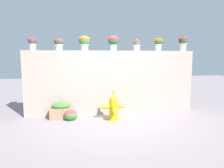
# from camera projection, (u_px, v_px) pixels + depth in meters

# --- Properties ---
(ground_plane) EXTENTS (24.00, 24.00, 0.00)m
(ground_plane) POSITION_uv_depth(u_px,v_px,m) (118.00, 121.00, 5.59)
(ground_plane) COLOR gray
(stone_wall) EXTENTS (5.12, 0.34, 1.90)m
(stone_wall) POSITION_uv_depth(u_px,v_px,m) (112.00, 82.00, 6.38)
(stone_wall) COLOR #A99789
(stone_wall) RESTS_ON ground
(potted_plant_0) EXTENTS (0.24, 0.24, 0.37)m
(potted_plant_0) POSITION_uv_depth(u_px,v_px,m) (32.00, 42.00, 5.82)
(potted_plant_0) COLOR silver
(potted_plant_0) RESTS_ON stone_wall
(potted_plant_1) EXTENTS (0.25, 0.25, 0.35)m
(potted_plant_1) POSITION_uv_depth(u_px,v_px,m) (59.00, 43.00, 5.92)
(potted_plant_1) COLOR beige
(potted_plant_1) RESTS_ON stone_wall
(potted_plant_2) EXTENTS (0.33, 0.33, 0.44)m
(potted_plant_2) POSITION_uv_depth(u_px,v_px,m) (84.00, 41.00, 6.09)
(potted_plant_2) COLOR silver
(potted_plant_2) RESTS_ON stone_wall
(potted_plant_3) EXTENTS (0.33, 0.33, 0.45)m
(potted_plant_3) POSITION_uv_depth(u_px,v_px,m) (113.00, 41.00, 6.24)
(potted_plant_3) COLOR silver
(potted_plant_3) RESTS_ON stone_wall
(potted_plant_4) EXTENTS (0.22, 0.22, 0.34)m
(potted_plant_4) POSITION_uv_depth(u_px,v_px,m) (137.00, 44.00, 6.32)
(potted_plant_4) COLOR silver
(potted_plant_4) RESTS_ON stone_wall
(potted_plant_5) EXTENTS (0.27, 0.27, 0.42)m
(potted_plant_5) POSITION_uv_depth(u_px,v_px,m) (158.00, 43.00, 6.48)
(potted_plant_5) COLOR beige
(potted_plant_5) RESTS_ON stone_wall
(potted_plant_6) EXTENTS (0.27, 0.27, 0.44)m
(potted_plant_6) POSITION_uv_depth(u_px,v_px,m) (183.00, 43.00, 6.57)
(potted_plant_6) COLOR silver
(potted_plant_6) RESTS_ON stone_wall
(fire_hydrant) EXTENTS (0.60, 0.47, 0.79)m
(fire_hydrant) POSITION_uv_depth(u_px,v_px,m) (114.00, 107.00, 5.68)
(fire_hydrant) COLOR gold
(fire_hydrant) RESTS_ON ground
(flower_bush_left) EXTENTS (0.37, 0.34, 0.28)m
(flower_bush_left) POSITION_uv_depth(u_px,v_px,m) (71.00, 115.00, 5.69)
(flower_bush_left) COLOR #337A30
(flower_bush_left) RESTS_ON ground
(planter_box) EXTENTS (0.61, 0.31, 0.46)m
(planter_box) POSITION_uv_depth(u_px,v_px,m) (61.00, 111.00, 5.78)
(planter_box) COLOR #A0775B
(planter_box) RESTS_ON ground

